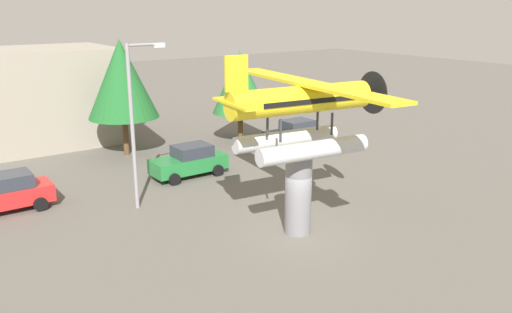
{
  "coord_description": "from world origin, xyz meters",
  "views": [
    {
      "loc": [
        -13.25,
        -15.53,
        9.2
      ],
      "look_at": [
        0.0,
        3.0,
        2.62
      ],
      "focal_mm": 36.77,
      "sensor_mm": 36.0,
      "label": 1
    }
  ],
  "objects_px": {
    "car_near_red": "(5,193)",
    "car_far_black": "(295,133)",
    "storefront_building": "(21,98)",
    "display_pedestal": "(298,193)",
    "tree_center_back": "(240,82)",
    "car_mid_green": "(190,161)",
    "tree_east": "(122,79)",
    "streetlight_primary": "(136,115)",
    "floatplane_monument": "(303,111)"
  },
  "relations": [
    {
      "from": "car_mid_green",
      "to": "tree_center_back",
      "type": "bearing_deg",
      "value": -144.06
    },
    {
      "from": "display_pedestal",
      "to": "car_near_red",
      "type": "distance_m",
      "value": 13.56
    },
    {
      "from": "car_near_red",
      "to": "floatplane_monument",
      "type": "bearing_deg",
      "value": 134.7
    },
    {
      "from": "floatplane_monument",
      "to": "car_far_black",
      "type": "distance_m",
      "value": 14.76
    },
    {
      "from": "car_mid_green",
      "to": "storefront_building",
      "type": "bearing_deg",
      "value": -65.31
    },
    {
      "from": "streetlight_primary",
      "to": "floatplane_monument",
      "type": "bearing_deg",
      "value": -56.81
    },
    {
      "from": "car_far_black",
      "to": "tree_east",
      "type": "distance_m",
      "value": 11.82
    },
    {
      "from": "storefront_building",
      "to": "streetlight_primary",
      "type": "bearing_deg",
      "value": -83.74
    },
    {
      "from": "car_near_red",
      "to": "car_far_black",
      "type": "relative_size",
      "value": 1.0
    },
    {
      "from": "storefront_building",
      "to": "car_mid_green",
      "type": "bearing_deg",
      "value": -65.31
    },
    {
      "from": "display_pedestal",
      "to": "streetlight_primary",
      "type": "bearing_deg",
      "value": 122.45
    },
    {
      "from": "car_far_black",
      "to": "streetlight_primary",
      "type": "bearing_deg",
      "value": 18.82
    },
    {
      "from": "streetlight_primary",
      "to": "car_mid_green",
      "type": "bearing_deg",
      "value": 34.1
    },
    {
      "from": "car_far_black",
      "to": "tree_east",
      "type": "relative_size",
      "value": 0.58
    },
    {
      "from": "car_near_red",
      "to": "streetlight_primary",
      "type": "xyz_separation_m",
      "value": [
        5.3,
        -3.14,
        3.57
      ]
    },
    {
      "from": "display_pedestal",
      "to": "tree_center_back",
      "type": "bearing_deg",
      "value": 64.88
    },
    {
      "from": "display_pedestal",
      "to": "car_mid_green",
      "type": "xyz_separation_m",
      "value": [
        -0.02,
        9.33,
        -0.86
      ]
    },
    {
      "from": "tree_east",
      "to": "storefront_building",
      "type": "bearing_deg",
      "value": 126.22
    },
    {
      "from": "display_pedestal",
      "to": "car_mid_green",
      "type": "height_order",
      "value": "display_pedestal"
    },
    {
      "from": "car_far_black",
      "to": "tree_east",
      "type": "height_order",
      "value": "tree_east"
    },
    {
      "from": "streetlight_primary",
      "to": "car_far_black",
      "type": "bearing_deg",
      "value": 18.82
    },
    {
      "from": "car_far_black",
      "to": "car_mid_green",
      "type": "bearing_deg",
      "value": 10.56
    },
    {
      "from": "car_mid_green",
      "to": "car_far_black",
      "type": "distance_m",
      "value": 9.15
    },
    {
      "from": "display_pedestal",
      "to": "car_far_black",
      "type": "xyz_separation_m",
      "value": [
        8.97,
        11.01,
        -0.86
      ]
    },
    {
      "from": "tree_center_back",
      "to": "car_mid_green",
      "type": "bearing_deg",
      "value": -144.06
    },
    {
      "from": "streetlight_primary",
      "to": "tree_center_back",
      "type": "bearing_deg",
      "value": 35.25
    },
    {
      "from": "floatplane_monument",
      "to": "car_far_black",
      "type": "xyz_separation_m",
      "value": [
        8.84,
        11.02,
        -4.28
      ]
    },
    {
      "from": "tree_east",
      "to": "floatplane_monument",
      "type": "bearing_deg",
      "value": -85.23
    },
    {
      "from": "car_far_black",
      "to": "storefront_building",
      "type": "bearing_deg",
      "value": -36.58
    },
    {
      "from": "car_mid_green",
      "to": "car_near_red",
      "type": "bearing_deg",
      "value": -2.09
    },
    {
      "from": "car_near_red",
      "to": "streetlight_primary",
      "type": "relative_size",
      "value": 0.55
    },
    {
      "from": "car_far_black",
      "to": "tree_center_back",
      "type": "xyz_separation_m",
      "value": [
        -2.33,
        3.16,
        3.28
      ]
    },
    {
      "from": "display_pedestal",
      "to": "car_near_red",
      "type": "relative_size",
      "value": 0.83
    },
    {
      "from": "floatplane_monument",
      "to": "storefront_building",
      "type": "height_order",
      "value": "floatplane_monument"
    },
    {
      "from": "tree_east",
      "to": "tree_center_back",
      "type": "relative_size",
      "value": 1.16
    },
    {
      "from": "floatplane_monument",
      "to": "tree_center_back",
      "type": "height_order",
      "value": "floatplane_monument"
    },
    {
      "from": "car_near_red",
      "to": "storefront_building",
      "type": "relative_size",
      "value": 0.34
    },
    {
      "from": "car_mid_green",
      "to": "floatplane_monument",
      "type": "bearing_deg",
      "value": 90.95
    },
    {
      "from": "car_mid_green",
      "to": "tree_east",
      "type": "bearing_deg",
      "value": -79.63
    },
    {
      "from": "tree_center_back",
      "to": "car_far_black",
      "type": "bearing_deg",
      "value": -53.59
    },
    {
      "from": "display_pedestal",
      "to": "streetlight_primary",
      "type": "distance_m",
      "value": 8.2
    },
    {
      "from": "storefront_building",
      "to": "car_far_black",
      "type": "bearing_deg",
      "value": -36.58
    },
    {
      "from": "streetlight_primary",
      "to": "tree_east",
      "type": "height_order",
      "value": "streetlight_primary"
    },
    {
      "from": "floatplane_monument",
      "to": "storefront_building",
      "type": "distance_m",
      "value": 22.9
    },
    {
      "from": "car_mid_green",
      "to": "car_far_black",
      "type": "height_order",
      "value": "same"
    },
    {
      "from": "tree_east",
      "to": "car_mid_green",
      "type": "bearing_deg",
      "value": -79.63
    },
    {
      "from": "car_near_red",
      "to": "car_far_black",
      "type": "bearing_deg",
      "value": -175.87
    },
    {
      "from": "storefront_building",
      "to": "tree_east",
      "type": "xyz_separation_m",
      "value": [
        4.67,
        -6.38,
        1.61
      ]
    },
    {
      "from": "floatplane_monument",
      "to": "car_near_red",
      "type": "xyz_separation_m",
      "value": [
        -9.59,
        9.69,
        -4.28
      ]
    },
    {
      "from": "tree_center_back",
      "to": "car_near_red",
      "type": "bearing_deg",
      "value": -164.42
    }
  ]
}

